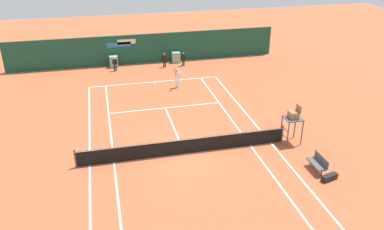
# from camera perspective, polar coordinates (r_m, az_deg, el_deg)

# --- Properties ---
(ground_plane) EXTENTS (80.00, 80.00, 0.01)m
(ground_plane) POSITION_cam_1_polar(r_m,az_deg,el_deg) (23.11, -1.38, -4.85)
(ground_plane) COLOR #B25633
(tennis_net) EXTENTS (12.10, 0.10, 1.07)m
(tennis_net) POSITION_cam_1_polar(r_m,az_deg,el_deg) (22.37, -1.08, -4.47)
(tennis_net) COLOR #4C4C51
(tennis_net) RESTS_ON ground_plane
(sponsor_back_wall) EXTENTS (25.00, 1.02, 2.74)m
(sponsor_back_wall) POSITION_cam_1_polar(r_m,az_deg,el_deg) (37.56, -6.78, 9.47)
(sponsor_back_wall) COLOR #194C38
(sponsor_back_wall) RESTS_ON ground_plane
(umpire_chair) EXTENTS (1.00, 1.00, 2.41)m
(umpire_chair) POSITION_cam_1_polar(r_m,az_deg,el_deg) (23.79, 14.47, -0.37)
(umpire_chair) COLOR #47474C
(umpire_chair) RESTS_ON ground_plane
(player_bench) EXTENTS (0.54, 1.32, 0.88)m
(player_bench) POSITION_cam_1_polar(r_m,az_deg,el_deg) (21.94, 17.83, -6.53)
(player_bench) COLOR #38383D
(player_bench) RESTS_ON ground_plane
(equipment_bag) EXTENTS (1.04, 0.53, 0.32)m
(equipment_bag) POSITION_cam_1_polar(r_m,az_deg,el_deg) (21.61, 19.47, -8.45)
(equipment_bag) COLOR black
(equipment_bag) RESTS_ON ground_plane
(player_on_baseline) EXTENTS (0.63, 0.63, 1.76)m
(player_on_baseline) POSITION_cam_1_polar(r_m,az_deg,el_deg) (31.42, -2.15, 5.58)
(player_on_baseline) COLOR white
(player_on_baseline) RESTS_ON ground_plane
(ball_kid_right_post) EXTENTS (0.42, 0.18, 1.27)m
(ball_kid_right_post) POSITION_cam_1_polar(r_m,az_deg,el_deg) (35.88, -11.12, 7.40)
(ball_kid_right_post) COLOR black
(ball_kid_right_post) RESTS_ON ground_plane
(ball_kid_centre_post) EXTENTS (0.44, 0.19, 1.32)m
(ball_kid_centre_post) POSITION_cam_1_polar(r_m,az_deg,el_deg) (36.28, -4.03, 8.08)
(ball_kid_centre_post) COLOR black
(ball_kid_centre_post) RESTS_ON ground_plane
(ball_kid_left_post) EXTENTS (0.43, 0.18, 1.28)m
(ball_kid_left_post) POSITION_cam_1_polar(r_m,az_deg,el_deg) (36.60, -1.29, 8.25)
(ball_kid_left_post) COLOR black
(ball_kid_left_post) RESTS_ON ground_plane
(tennis_ball_mid_court) EXTENTS (0.07, 0.07, 0.07)m
(tennis_ball_mid_court) POSITION_cam_1_polar(r_m,az_deg,el_deg) (26.47, 1.49, -0.56)
(tennis_ball_mid_court) COLOR #CCE033
(tennis_ball_mid_court) RESTS_ON ground_plane
(tennis_ball_by_sideline) EXTENTS (0.07, 0.07, 0.07)m
(tennis_ball_by_sideline) POSITION_cam_1_polar(r_m,az_deg,el_deg) (24.60, -9.25, -3.10)
(tennis_ball_by_sideline) COLOR #CCE033
(tennis_ball_by_sideline) RESTS_ON ground_plane
(tennis_ball_near_service_line) EXTENTS (0.07, 0.07, 0.07)m
(tennis_ball_near_service_line) POSITION_cam_1_polar(r_m,az_deg,el_deg) (26.78, -4.28, -0.30)
(tennis_ball_near_service_line) COLOR #CCE033
(tennis_ball_near_service_line) RESTS_ON ground_plane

